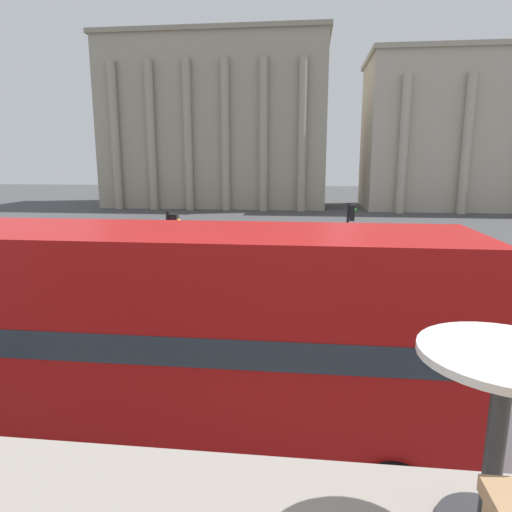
% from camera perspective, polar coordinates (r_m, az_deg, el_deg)
% --- Properties ---
extents(double_decker_bus, '(10.59, 2.69, 4.07)m').
position_cam_1_polar(double_decker_bus, '(8.18, -12.57, -9.34)').
color(double_decker_bus, black).
rests_on(double_decker_bus, ground_plane).
extents(cafe_dining_table, '(0.60, 0.60, 0.73)m').
position_cam_1_polar(cafe_dining_table, '(1.92, 28.25, -15.77)').
color(cafe_dining_table, '#2D2D30').
rests_on(cafe_dining_table, cafe_floor_slab).
extents(plaza_building_left, '(25.96, 14.21, 18.99)m').
position_cam_1_polar(plaza_building_left, '(57.19, -4.67, 15.97)').
color(plaza_building_left, '#A39984').
rests_on(plaza_building_left, ground_plane).
extents(plaza_building_right, '(30.96, 12.62, 16.56)m').
position_cam_1_polar(plaza_building_right, '(58.71, 28.88, 13.31)').
color(plaza_building_right, '#B2A893').
rests_on(plaza_building_right, ground_plane).
extents(traffic_light_near, '(0.42, 0.24, 3.82)m').
position_cam_1_polar(traffic_light_near, '(13.24, -10.45, -0.10)').
color(traffic_light_near, black).
rests_on(traffic_light_near, ground_plane).
extents(traffic_light_mid, '(0.42, 0.24, 3.39)m').
position_cam_1_polar(traffic_light_mid, '(20.78, 11.58, 3.35)').
color(traffic_light_mid, black).
rests_on(traffic_light_mid, ground_plane).
extents(pedestrian_olive, '(0.32, 0.32, 1.83)m').
position_cam_1_polar(pedestrian_olive, '(18.28, 3.77, -1.30)').
color(pedestrian_olive, '#282B33').
rests_on(pedestrian_olive, ground_plane).
extents(pedestrian_blue, '(0.32, 0.32, 1.61)m').
position_cam_1_polar(pedestrian_blue, '(21.66, 27.00, -0.90)').
color(pedestrian_blue, '#282B33').
rests_on(pedestrian_blue, ground_plane).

